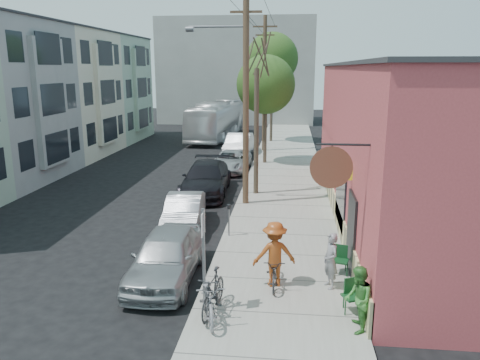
# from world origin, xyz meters

# --- Properties ---
(ground) EXTENTS (120.00, 120.00, 0.00)m
(ground) POSITION_xyz_m (0.00, 0.00, 0.00)
(ground) COLOR black
(sidewalk) EXTENTS (4.50, 58.00, 0.15)m
(sidewalk) POSITION_xyz_m (4.25, 11.00, 0.07)
(sidewalk) COLOR gray
(sidewalk) RESTS_ON ground
(cafe_building) EXTENTS (6.60, 20.20, 6.61)m
(cafe_building) POSITION_xyz_m (8.99, 4.99, 3.30)
(cafe_building) COLOR #A73E43
(cafe_building) RESTS_ON ground
(apartment_row) EXTENTS (6.30, 32.00, 9.00)m
(apartment_row) POSITION_xyz_m (-11.85, 14.00, 4.50)
(apartment_row) COLOR #9BB397
(apartment_row) RESTS_ON ground
(end_cap_building) EXTENTS (18.00, 8.00, 12.00)m
(end_cap_building) POSITION_xyz_m (-2.00, 42.00, 6.00)
(end_cap_building) COLOR gray
(end_cap_building) RESTS_ON ground
(sign_post) EXTENTS (0.07, 0.45, 2.80)m
(sign_post) POSITION_xyz_m (2.35, -4.04, 1.83)
(sign_post) COLOR slate
(sign_post) RESTS_ON sidewalk
(parking_meter_near) EXTENTS (0.14, 0.14, 1.24)m
(parking_meter_near) POSITION_xyz_m (2.25, 1.63, 0.98)
(parking_meter_near) COLOR slate
(parking_meter_near) RESTS_ON sidewalk
(parking_meter_far) EXTENTS (0.14, 0.14, 1.24)m
(parking_meter_far) POSITION_xyz_m (2.25, 7.92, 0.98)
(parking_meter_far) COLOR slate
(parking_meter_far) RESTS_ON sidewalk
(utility_pole_near) EXTENTS (3.57, 0.28, 10.00)m
(utility_pole_near) POSITION_xyz_m (2.39, 6.16, 5.41)
(utility_pole_near) COLOR #503A28
(utility_pole_near) RESTS_ON sidewalk
(utility_pole_far) EXTENTS (1.80, 0.28, 10.00)m
(utility_pole_far) POSITION_xyz_m (2.45, 20.86, 5.34)
(utility_pole_far) COLOR #503A28
(utility_pole_far) RESTS_ON sidewalk
(tree_bare) EXTENTS (0.24, 0.24, 6.23)m
(tree_bare) POSITION_xyz_m (2.80, 7.99, 3.26)
(tree_bare) COLOR #44392C
(tree_bare) RESTS_ON sidewalk
(tree_leafy_mid) EXTENTS (3.85, 3.85, 7.11)m
(tree_leafy_mid) POSITION_xyz_m (2.80, 16.04, 5.32)
(tree_leafy_mid) COLOR #44392C
(tree_leafy_mid) RESTS_ON sidewalk
(tree_leafy_far) EXTENTS (4.38, 4.38, 9.20)m
(tree_leafy_far) POSITION_xyz_m (2.80, 25.69, 7.14)
(tree_leafy_far) COLOR #44392C
(tree_leafy_far) RESTS_ON sidewalk
(patio_chair_a) EXTENTS (0.61, 0.61, 0.88)m
(patio_chair_a) POSITION_xyz_m (6.13, -1.37, 0.59)
(patio_chair_a) COLOR #113E1D
(patio_chair_a) RESTS_ON sidewalk
(patio_chair_b) EXTENTS (0.66, 0.66, 0.88)m
(patio_chair_b) POSITION_xyz_m (6.20, -3.72, 0.59)
(patio_chair_b) COLOR #113E1D
(patio_chair_b) RESTS_ON sidewalk
(patron_grey) EXTENTS (0.59, 0.71, 1.66)m
(patron_grey) POSITION_xyz_m (5.73, -2.34, 0.98)
(patron_grey) COLOR gray
(patron_grey) RESTS_ON sidewalk
(patron_green) EXTENTS (0.67, 0.84, 1.65)m
(patron_green) POSITION_xyz_m (6.20, -4.62, 0.97)
(patron_green) COLOR #3A7F33
(patron_green) RESTS_ON sidewalk
(cyclist) EXTENTS (1.39, 1.00, 1.95)m
(cyclist) POSITION_xyz_m (4.11, -2.36, 1.12)
(cyclist) COLOR #913F15
(cyclist) RESTS_ON sidewalk
(cyclist_bike) EXTENTS (0.66, 1.74, 0.90)m
(cyclist_bike) POSITION_xyz_m (4.11, -2.36, 0.60)
(cyclist_bike) COLOR black
(cyclist_bike) RESTS_ON sidewalk
(parked_bike_a) EXTENTS (0.78, 1.93, 1.12)m
(parked_bike_a) POSITION_xyz_m (2.59, -4.11, 0.71)
(parked_bike_a) COLOR black
(parked_bike_a) RESTS_ON sidewalk
(parked_bike_b) EXTENTS (1.18, 2.12, 1.06)m
(parked_bike_b) POSITION_xyz_m (2.54, -4.38, 0.68)
(parked_bike_b) COLOR slate
(parked_bike_b) RESTS_ON sidewalk
(car_0) EXTENTS (1.91, 4.60, 1.56)m
(car_0) POSITION_xyz_m (0.80, -2.05, 0.78)
(car_0) COLOR #9DA0A4
(car_0) RESTS_ON ground
(car_1) EXTENTS (1.81, 4.19, 1.34)m
(car_1) POSITION_xyz_m (0.25, 2.78, 0.67)
(car_1) COLOR #9E9FA5
(car_1) RESTS_ON ground
(car_2) EXTENTS (2.49, 5.68, 1.62)m
(car_2) POSITION_xyz_m (0.21, 8.11, 0.81)
(car_2) COLOR black
(car_2) RESTS_ON ground
(car_3) EXTENTS (2.46, 4.77, 1.29)m
(car_3) POSITION_xyz_m (0.76, 13.72, 0.64)
(car_3) COLOR #AFB3B7
(car_3) RESTS_ON ground
(car_4) EXTENTS (1.91, 5.08, 1.65)m
(car_4) POSITION_xyz_m (0.71, 19.04, 0.83)
(car_4) COLOR #B1B3B9
(car_4) RESTS_ON ground
(bus) EXTENTS (3.79, 12.27, 3.36)m
(bus) POSITION_xyz_m (-2.32, 27.68, 1.68)
(bus) COLOR white
(bus) RESTS_ON ground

